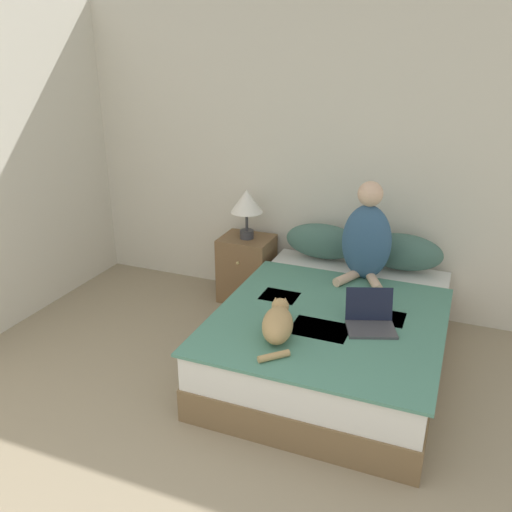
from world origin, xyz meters
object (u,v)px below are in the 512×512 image
pillow_near (323,241)px  laptop_open (370,320)px  nightstand (247,268)px  person_sitting (367,238)px  pillow_far (402,252)px  bed (333,337)px  table_lamp (247,203)px  cat_tabby (278,323)px

pillow_near → laptop_open: (0.60, -1.03, -0.10)m
laptop_open → nightstand: 1.63m
nightstand → laptop_open: bearing=-37.7°
pillow_near → person_sitting: person_sitting is taller
pillow_near → pillow_far: size_ratio=1.00×
person_sitting → nightstand: 1.22m
bed → table_lamp: bearing=142.1°
pillow_far → person_sitting: person_sitting is taller
person_sitting → pillow_far: bearing=49.1°
pillow_far → pillow_near: bearing=180.0°
pillow_far → cat_tabby: bearing=-112.0°
laptop_open → nightstand: (-1.28, 0.98, -0.24)m
laptop_open → pillow_near: bearing=100.1°
cat_tabby → pillow_far: bearing=-36.8°
cat_tabby → nightstand: (-0.77, 1.32, -0.28)m
person_sitting → table_lamp: person_sitting is taller
nightstand → cat_tabby: bearing=-59.9°
laptop_open → nightstand: laptop_open is taller
pillow_far → person_sitting: 0.41m
pillow_far → cat_tabby: 1.48m
laptop_open → table_lamp: size_ratio=0.87×
pillow_near → table_lamp: (-0.66, -0.06, 0.27)m
pillow_near → laptop_open: bearing=-59.7°
nightstand → person_sitting: bearing=-12.0°
bed → pillow_near: 0.97m
cat_tabby → laptop_open: laptop_open is taller
person_sitting → laptop_open: (0.19, -0.76, -0.28)m
bed → pillow_far: (0.33, 0.83, 0.39)m
table_lamp → nightstand: bearing=124.2°
cat_tabby → pillow_near: bearing=-10.8°
pillow_near → table_lamp: bearing=-174.8°
pillow_far → table_lamp: bearing=-177.4°
cat_tabby → table_lamp: size_ratio=1.29×
laptop_open → cat_tabby: bearing=-166.5°
bed → person_sitting: 0.80m
nightstand → table_lamp: size_ratio=1.35×
bed → laptop_open: laptop_open is taller
bed → pillow_near: size_ratio=3.06×
pillow_far → laptop_open: (-0.05, -1.03, -0.10)m
cat_tabby → nightstand: bearing=15.3°
bed → cat_tabby: size_ratio=3.49×
person_sitting → laptop_open: bearing=-75.6°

